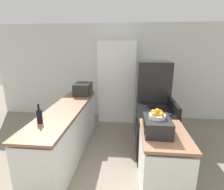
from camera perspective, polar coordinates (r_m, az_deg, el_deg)
name	(u,v)px	position (r m, az deg, el deg)	size (l,w,h in m)	color
wall_back	(117,72)	(4.96, 1.71, 7.45)	(7.00, 0.06, 2.60)	silver
counter_left	(67,131)	(3.49, -14.39, -11.38)	(0.60, 2.52, 0.91)	silver
counter_right	(162,164)	(2.65, 15.98, -20.88)	(0.60, 0.89, 0.91)	silver
pantry_cabinet	(117,82)	(4.73, 1.65, 4.23)	(0.97, 0.49, 2.14)	white
stove	(155,133)	(3.37, 13.80, -11.93)	(0.66, 0.78, 1.07)	black
refrigerator	(151,100)	(3.97, 12.74, -1.59)	(0.69, 0.75, 1.71)	black
microwave	(83,89)	(4.11, -9.41, 2.00)	(0.37, 0.47, 0.27)	black
wine_bottle	(39,116)	(2.75, -22.61, -6.40)	(0.08, 0.08, 0.29)	black
toaster_oven	(157,125)	(2.34, 14.45, -9.61)	(0.34, 0.45, 0.20)	black
fruit_bowl	(157,115)	(2.29, 14.56, -6.31)	(0.21, 0.21, 0.13)	silver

